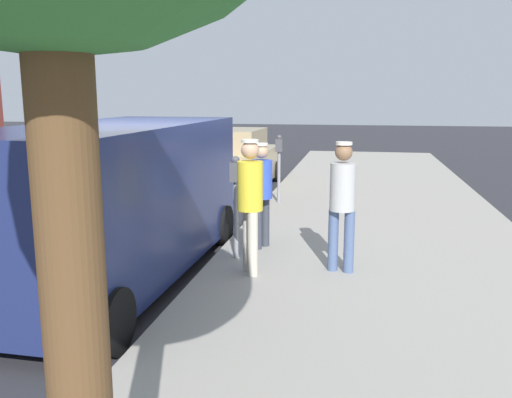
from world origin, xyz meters
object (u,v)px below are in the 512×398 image
at_px(parking_meter_far, 279,157).
at_px(pedestrian_in_gray, 342,198).
at_px(pedestrian_in_yellow, 250,197).
at_px(parked_sedan_ahead, 232,162).
at_px(pedestrian_in_blue, 261,189).
at_px(parking_meter_near, 236,189).
at_px(parked_van, 115,198).

relative_size(parking_meter_far, pedestrian_in_gray, 0.86).
distance_m(pedestrian_in_yellow, parked_sedan_ahead, 7.47).
bearing_deg(parked_sedan_ahead, pedestrian_in_blue, -72.50).
bearing_deg(parked_sedan_ahead, pedestrian_in_gray, -65.46).
bearing_deg(pedestrian_in_blue, pedestrian_in_yellow, -86.43).
height_order(parking_meter_near, pedestrian_in_blue, pedestrian_in_blue).
xyz_separation_m(parking_meter_near, parking_meter_far, (0.00, 4.29, 0.00)).
bearing_deg(parked_van, pedestrian_in_blue, 39.42).
bearing_deg(pedestrian_in_gray, parked_sedan_ahead, 114.54).
xyz_separation_m(pedestrian_in_yellow, parked_sedan_ahead, (-1.95, 7.20, -0.45)).
relative_size(parking_meter_far, pedestrian_in_blue, 0.92).
bearing_deg(pedestrian_in_yellow, parked_sedan_ahead, 105.14).
distance_m(pedestrian_in_blue, parked_sedan_ahead, 6.22).
height_order(parking_meter_far, pedestrian_in_gray, pedestrian_in_gray).
distance_m(parking_meter_near, pedestrian_in_blue, 0.68).
relative_size(pedestrian_in_blue, parked_sedan_ahead, 0.37).
height_order(pedestrian_in_yellow, pedestrian_in_blue, pedestrian_in_yellow).
bearing_deg(pedestrian_in_yellow, parking_meter_far, 93.99).
distance_m(pedestrian_in_gray, parked_van, 3.08).
distance_m(parking_meter_far, parked_sedan_ahead, 2.80).
relative_size(pedestrian_in_blue, pedestrian_in_gray, 0.93).
bearing_deg(parked_van, parking_meter_near, 28.82).
bearing_deg(parking_meter_far, pedestrian_in_blue, -85.86).
bearing_deg(parked_van, parking_meter_far, 73.67).
xyz_separation_m(pedestrian_in_blue, pedestrian_in_gray, (1.28, -0.97, 0.08)).
height_order(parking_meter_near, pedestrian_in_yellow, pedestrian_in_yellow).
bearing_deg(parking_meter_near, pedestrian_in_gray, -12.57).
height_order(parking_meter_near, parking_meter_far, same).
bearing_deg(parking_meter_near, pedestrian_in_yellow, -62.03).
bearing_deg(parked_sedan_ahead, parking_meter_near, -76.25).
bearing_deg(parked_van, pedestrian_in_yellow, 5.45).
bearing_deg(pedestrian_in_blue, parked_sedan_ahead, 107.50).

